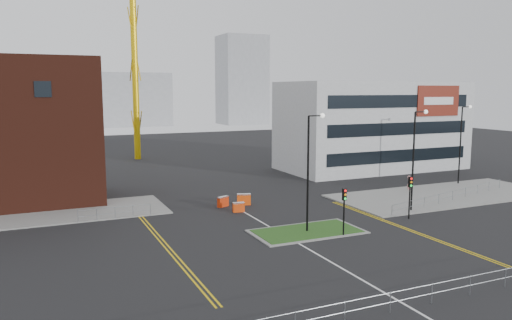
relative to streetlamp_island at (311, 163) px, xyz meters
The scene contains 26 objects.
ground 9.91m from the streetlamp_island, 105.50° to the right, with size 200.00×200.00×0.00m, color black.
pavement_left 26.80m from the streetlamp_island, 147.78° to the left, with size 28.00×8.00×0.12m, color slate.
pavement_right 21.35m from the streetlamp_island, 16.87° to the left, with size 24.00×10.00×0.12m, color slate.
island_kerb 5.38m from the streetlamp_island, behind, with size 8.60×4.60×0.08m, color slate.
grass_island 5.36m from the streetlamp_island, behind, with size 8.00×4.00×0.12m, color #1E4918.
office_block 33.78m from the streetlamp_island, 45.22° to the left, with size 25.00×12.20×12.00m.
streetlamp_island is the anchor object (origin of this frame).
streetlamp_right_near 12.17m from the streetlamp_island, ahead, with size 1.46×0.36×9.18m.
streetlamp_right_far 27.86m from the streetlamp_island, 21.04° to the left, with size 1.46×0.36×9.18m.
traffic_light_island 3.92m from the streetlamp_island, 48.59° to the right, with size 0.28×0.33×3.65m.
traffic_light_right 10.19m from the streetlamp_island, ahead, with size 0.28×0.33×3.65m.
railing_front 14.91m from the streetlamp_island, 99.00° to the right, with size 24.05×0.05×1.10m.
railing_left 17.22m from the streetlamp_island, 142.89° to the left, with size 6.05×0.05×1.10m.
railing_right 19.18m from the streetlamp_island, 10.84° to the left, with size 19.05×5.05×1.10m.
centre_line 8.38m from the streetlamp_island, 110.29° to the right, with size 0.15×30.00×0.01m, color silver.
yellow_left_a 12.61m from the streetlamp_island, 169.89° to the left, with size 0.12×24.00×0.01m, color gold.
yellow_left_b 12.35m from the streetlamp_island, 169.62° to the left, with size 0.12×24.00×0.01m, color gold.
yellow_right_a 9.29m from the streetlamp_island, 15.36° to the right, with size 0.12×20.00×0.01m, color gold.
yellow_right_b 9.53m from the streetlamp_island, 14.78° to the right, with size 0.12×20.00×0.01m, color gold.
skyline_b 122.28m from the streetlamp_island, 86.35° to the left, with size 24.00×12.00×16.00m, color gray.
skyline_c 124.87m from the streetlamp_island, 69.91° to the left, with size 14.00×12.00×28.00m, color gray.
skyline_d 132.40m from the streetlamp_island, 94.43° to the left, with size 30.00×12.00×12.00m, color gray.
pedestrian 20.55m from the streetlamp_island, 27.36° to the left, with size 0.62×0.41×1.71m, color #D08886.
barrier_left 12.13m from the streetlamp_island, 106.84° to the left, with size 1.23×0.84×0.99m.
barrier_mid 9.86m from the streetlamp_island, 108.07° to the left, with size 1.09×0.47×0.89m.
barrier_right 11.64m from the streetlamp_island, 96.09° to the left, with size 1.36×0.83×1.09m.
Camera 1 is at (-16.91, -24.62, 10.94)m, focal length 35.00 mm.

